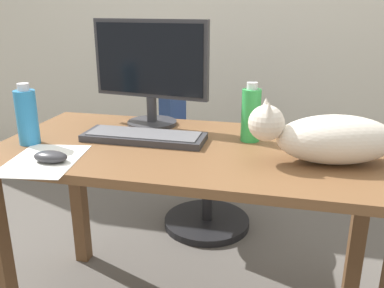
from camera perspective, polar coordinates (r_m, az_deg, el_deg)
name	(u,v)px	position (r m, az deg, el deg)	size (l,w,h in m)	color
desk	(194,176)	(1.46, 0.23, -4.51)	(1.37, 0.67, 0.73)	brown
office_chair	(198,158)	(2.23, 0.90, -1.93)	(0.48, 0.48, 0.94)	black
monitor	(150,69)	(1.64, -5.83, 10.35)	(0.48, 0.20, 0.42)	#333338
keyboard	(144,137)	(1.48, -6.68, 1.02)	(0.44, 0.15, 0.03)	#333338
cat	(328,138)	(1.31, 18.45, 0.86)	(0.61, 0.25, 0.20)	silver
computer_mouse	(51,157)	(1.34, -19.08, -1.69)	(0.11, 0.06, 0.04)	#333338
paper_sheet	(44,160)	(1.37, -19.89, -2.13)	(0.21, 0.30, 0.00)	white
water_bottle	(251,114)	(1.46, 8.19, 4.12)	(0.07, 0.07, 0.21)	green
spray_bottle	(27,116)	(1.53, -21.99, 3.59)	(0.07, 0.07, 0.21)	#2D8CD1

